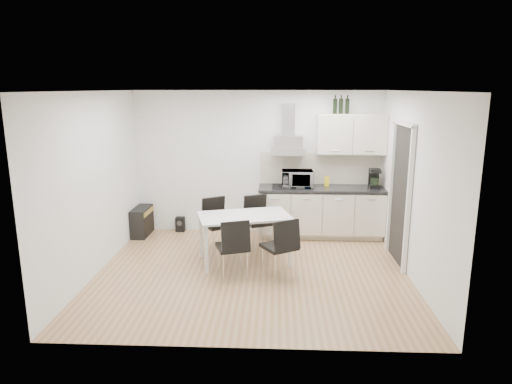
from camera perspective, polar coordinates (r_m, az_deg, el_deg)
ground at (r=6.79m, az=-0.52°, el=-9.99°), size 4.50×4.50×0.00m
wall_back at (r=8.36m, az=0.20°, el=3.67°), size 4.50×0.10×2.60m
wall_front at (r=4.47m, az=-1.93°, el=-4.59°), size 4.50×0.10×2.60m
wall_left at (r=6.90m, az=-19.56°, el=0.93°), size 0.10×4.00×2.60m
wall_right at (r=6.67m, az=19.14°, el=0.57°), size 0.10×4.00×2.60m
ceiling at (r=6.26m, az=-0.57°, el=12.52°), size 4.50×4.50×0.00m
doorway at (r=7.23m, az=17.48°, el=-0.43°), size 0.08×1.04×2.10m
kitchenette at (r=8.23m, az=8.44°, el=0.05°), size 2.22×0.64×2.52m
dining_table at (r=6.97m, az=-1.47°, el=-3.57°), size 1.53×1.12×0.75m
chair_far_left at (r=7.52m, az=-4.73°, el=-4.17°), size 0.64×0.66×0.88m
chair_far_right at (r=7.64m, az=0.40°, el=-3.85°), size 0.60×0.64×0.88m
chair_near_left at (r=6.48m, az=-2.97°, el=-6.97°), size 0.58×0.62×0.88m
chair_near_right at (r=6.50m, az=2.89°, el=-6.91°), size 0.64×0.66×0.88m
guitar_amp at (r=8.60m, az=-14.06°, el=-3.57°), size 0.28×0.62×0.52m
floor_speaker at (r=8.71m, az=-9.44°, el=-4.00°), size 0.16×0.15×0.27m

